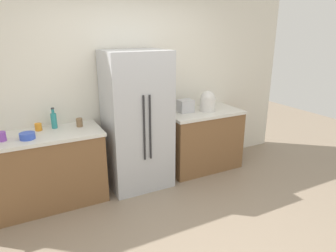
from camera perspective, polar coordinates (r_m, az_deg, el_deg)
ground_plane at (r=3.31m, az=3.32°, el=-20.51°), size 10.90×10.90×0.00m
kitchen_back_panel at (r=4.21m, az=-8.30°, el=8.08°), size 5.45×0.10×2.71m
counter_left at (r=3.91m, az=-24.21°, el=-8.01°), size 1.63×0.63×0.91m
counter_right at (r=4.60m, az=6.59°, el=-2.61°), size 1.15×0.63×0.91m
refrigerator at (r=3.95m, az=-5.93°, el=0.97°), size 0.81×0.67×1.83m
toaster at (r=4.38m, az=3.36°, el=3.87°), size 0.21×0.18×0.18m
rice_cooker at (r=4.46m, az=7.60°, el=4.68°), size 0.23×0.23×0.30m
bottle_a at (r=3.89m, az=-21.01°, el=1.08°), size 0.07×0.07×0.26m
cup_a at (r=3.87m, az=-16.59°, el=0.65°), size 0.08×0.08×0.11m
cup_b at (r=3.89m, az=-23.56°, el=-0.17°), size 0.08×0.08×0.09m
cup_c at (r=3.69m, az=-29.24°, el=-1.75°), size 0.09×0.09×0.10m
bowl_a at (r=3.64m, az=-25.32°, el=-1.72°), size 0.17×0.17×0.07m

